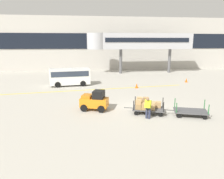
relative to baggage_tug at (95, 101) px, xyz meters
name	(u,v)px	position (x,y,z in m)	size (l,w,h in m)	color
ground_plane	(143,108)	(3.88, -0.11, -0.75)	(120.00, 120.00, 0.00)	#B2ADA0
apron_lead_line	(97,89)	(0.68, 7.50, -0.75)	(20.85, 0.20, 0.01)	yellow
terminal_building	(108,44)	(3.88, 25.88, 4.21)	(58.02, 2.51, 9.92)	#BCB7AD
jet_bridge	(136,42)	(8.09, 19.89, 4.59)	(17.84, 3.00, 6.70)	#B7B7BC
baggage_tug	(95,101)	(0.00, 0.00, 0.00)	(2.34, 1.77, 1.58)	orange
baggage_cart_lead	(147,105)	(3.82, -1.24, -0.16)	(3.08, 2.06, 1.15)	#4C4C4F
baggage_cart_middle	(190,111)	(6.79, -2.27, -0.41)	(3.08, 2.06, 1.10)	#4C4C4F
baggage_handler	(148,107)	(3.55, -2.47, 0.11)	(0.57, 0.57, 1.56)	#2D334C
shuttle_van	(70,76)	(-2.52, 10.23, 0.48)	(5.00, 2.49, 2.10)	white
safety_cone_near	(186,80)	(12.75, 10.44, -0.48)	(0.36, 0.36, 0.55)	#EA590F
safety_cone_far	(137,86)	(5.26, 7.66, -0.48)	(0.36, 0.36, 0.55)	#EA590F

